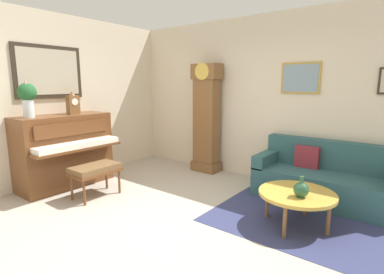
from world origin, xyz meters
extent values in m
cube|color=#B2A899|center=(0.00, 0.00, -0.05)|extent=(6.40, 6.00, 0.10)
cube|color=beige|center=(-2.60, 0.00, 1.40)|extent=(0.10, 4.90, 2.80)
cube|color=#33281E|center=(-2.54, 0.03, 1.85)|extent=(0.03, 1.10, 0.84)
cube|color=#BCB299|center=(-2.52, 0.03, 1.85)|extent=(0.01, 0.98, 0.72)
cube|color=beige|center=(0.00, 2.40, 1.40)|extent=(5.30, 0.10, 2.80)
cube|color=#B28E3D|center=(0.75, 2.33, 1.75)|extent=(0.60, 0.03, 0.48)
cube|color=#7A93A3|center=(0.75, 2.32, 1.75)|extent=(0.54, 0.01, 0.42)
cube|color=navy|center=(1.26, 1.04, 0.00)|extent=(2.10, 1.50, 0.01)
cube|color=brown|center=(-2.25, 0.03, 0.59)|extent=(0.60, 1.44, 1.17)
cube|color=brown|center=(-1.82, 0.03, 0.68)|extent=(0.28, 1.38, 0.04)
cube|color=white|center=(-1.82, 0.03, 0.74)|extent=(0.26, 1.32, 0.08)
cube|color=brown|center=(-1.93, 0.03, 0.98)|extent=(0.03, 1.20, 0.20)
cube|color=brown|center=(-1.42, 0.04, 0.38)|extent=(0.42, 0.70, 0.04)
cube|color=brown|center=(-1.42, 0.04, 0.44)|extent=(0.40, 0.68, 0.08)
cylinder|color=brown|center=(-1.26, -0.26, 0.18)|extent=(0.04, 0.04, 0.36)
cylinder|color=brown|center=(-1.26, 0.34, 0.18)|extent=(0.04, 0.04, 0.36)
cylinder|color=brown|center=(-1.58, -0.26, 0.18)|extent=(0.04, 0.04, 0.36)
cylinder|color=brown|center=(-1.58, 0.34, 0.18)|extent=(0.04, 0.04, 0.36)
cube|color=brown|center=(-0.89, 2.13, 0.09)|extent=(0.52, 0.34, 0.18)
cube|color=brown|center=(-0.89, 2.13, 0.89)|extent=(0.44, 0.28, 1.78)
cube|color=brown|center=(-0.89, 2.13, 1.88)|extent=(0.52, 0.32, 0.28)
cylinder|color=gold|center=(-0.89, 1.98, 1.88)|extent=(0.30, 0.02, 0.30)
cylinder|color=gold|center=(-0.89, 2.08, 0.95)|extent=(0.03, 0.03, 0.70)
cube|color=#2D565B|center=(1.31, 1.91, 0.21)|extent=(1.90, 0.80, 0.42)
cube|color=#2D565B|center=(1.31, 2.21, 0.62)|extent=(1.90, 0.20, 0.44)
cube|color=#2D565B|center=(0.45, 1.91, 0.50)|extent=(0.18, 0.80, 0.20)
cube|color=maroon|center=(1.01, 2.05, 0.58)|extent=(0.34, 0.12, 0.32)
cylinder|color=gold|center=(1.25, 0.94, 0.40)|extent=(0.88, 0.88, 0.04)
torus|color=brown|center=(1.25, 0.94, 0.40)|extent=(0.88, 0.88, 0.04)
cylinder|color=brown|center=(1.25, 1.30, 0.19)|extent=(0.04, 0.04, 0.38)
cylinder|color=brown|center=(1.61, 0.94, 0.19)|extent=(0.04, 0.04, 0.38)
cylinder|color=brown|center=(1.25, 0.58, 0.19)|extent=(0.04, 0.04, 0.38)
cylinder|color=brown|center=(0.89, 0.94, 0.19)|extent=(0.04, 0.04, 0.38)
cube|color=brown|center=(-2.23, 0.23, 1.32)|extent=(0.12, 0.18, 0.30)
cylinder|color=white|center=(-2.17, 0.23, 1.37)|extent=(0.01, 0.11, 0.11)
cone|color=brown|center=(-2.23, 0.23, 1.51)|extent=(0.10, 0.10, 0.08)
cylinder|color=silver|center=(-2.23, -0.47, 1.30)|extent=(0.15, 0.15, 0.26)
sphere|color=#235B2D|center=(-2.23, -0.47, 1.54)|extent=(0.26, 0.26, 0.26)
cone|color=#D199B7|center=(-2.20, -0.49, 1.67)|extent=(0.06, 0.06, 0.16)
cylinder|color=#234C33|center=(1.33, 0.81, 0.42)|extent=(0.09, 0.09, 0.01)
sphere|color=#285638|center=(1.33, 0.81, 0.50)|extent=(0.17, 0.17, 0.17)
cylinder|color=#285638|center=(1.33, 0.81, 0.62)|extent=(0.04, 0.04, 0.08)
camera|label=1|loc=(2.28, -2.40, 1.67)|focal=27.57mm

